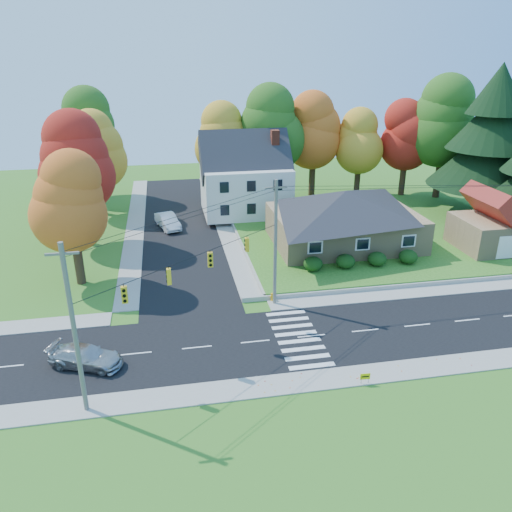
{
  "coord_description": "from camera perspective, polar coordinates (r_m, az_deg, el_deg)",
  "views": [
    {
      "loc": [
        -9.35,
        -28.92,
        18.5
      ],
      "look_at": [
        -2.46,
        8.0,
        3.02
      ],
      "focal_mm": 35.0,
      "sensor_mm": 36.0,
      "label": 1
    }
  ],
  "objects": [
    {
      "name": "silver_sedan",
      "position": [
        33.74,
        -18.88,
        -10.82
      ],
      "size": [
        5.05,
        3.51,
        1.36
      ],
      "primitive_type": "imported",
      "rotation": [
        0.0,
        0.0,
        1.19
      ],
      "color": "#AFAFAF",
      "rests_on": "road_main"
    },
    {
      "name": "tree_west_2",
      "position": [
        62.33,
        -17.83,
        11.47
      ],
      "size": [
        6.72,
        6.72,
        12.51
      ],
      "color": "#3F2A19",
      "rests_on": "ground"
    },
    {
      "name": "tree_lot_5",
      "position": [
        69.21,
        20.9,
        14.16
      ],
      "size": [
        8.4,
        8.4,
        15.64
      ],
      "color": "#3F2A19",
      "rests_on": "lawn"
    },
    {
      "name": "lawn",
      "position": [
        57.66,
        12.86,
        3.37
      ],
      "size": [
        30.0,
        30.0,
        0.5
      ],
      "primitive_type": "cube",
      "color": "#3D7923",
      "rests_on": "ground"
    },
    {
      "name": "fire_hydrant",
      "position": [
        39.84,
        1.87,
        -4.72
      ],
      "size": [
        0.42,
        0.33,
        0.73
      ],
      "color": "orange",
      "rests_on": "ground"
    },
    {
      "name": "colonial_house",
      "position": [
        59.35,
        -1.19,
        8.83
      ],
      "size": [
        10.4,
        8.4,
        9.6
      ],
      "color": "silver",
      "rests_on": "lawn"
    },
    {
      "name": "yard_sign",
      "position": [
        31.22,
        12.37,
        -13.32
      ],
      "size": [
        0.61,
        0.07,
        0.77
      ],
      "color": "black",
      "rests_on": "ground"
    },
    {
      "name": "tree_lot_2",
      "position": [
        66.52,
        6.65,
        14.01
      ],
      "size": [
        7.28,
        7.28,
        13.56
      ],
      "color": "#3F2A19",
      "rests_on": "lawn"
    },
    {
      "name": "tree_west_3",
      "position": [
        70.23,
        -18.92,
        13.56
      ],
      "size": [
        7.84,
        7.84,
        14.6
      ],
      "color": "#3F2A19",
      "rests_on": "ground"
    },
    {
      "name": "garage",
      "position": [
        53.87,
        25.68,
        3.24
      ],
      "size": [
        7.3,
        6.3,
        4.6
      ],
      "color": "tan",
      "rests_on": "lawn"
    },
    {
      "name": "sidewalk_north",
      "position": [
        39.74,
        4.3,
        -5.36
      ],
      "size": [
        90.0,
        2.0,
        0.08
      ],
      "primitive_type": "cube",
      "color": "#9C9A90",
      "rests_on": "ground"
    },
    {
      "name": "tree_lot_3",
      "position": [
        67.79,
        11.83,
        12.73
      ],
      "size": [
        6.16,
        6.16,
        11.47
      ],
      "color": "#3F2A19",
      "rests_on": "lawn"
    },
    {
      "name": "tree_west_0",
      "position": [
        43.15,
        -20.49,
        5.72
      ],
      "size": [
        6.16,
        6.16,
        11.47
      ],
      "color": "#3F2A19",
      "rests_on": "ground"
    },
    {
      "name": "conifer_east_a",
      "position": [
        63.23,
        25.26,
        12.04
      ],
      "size": [
        12.8,
        12.8,
        16.96
      ],
      "color": "#3F2A19",
      "rests_on": "lawn"
    },
    {
      "name": "traffic_infrastructure",
      "position": [
        34.35,
        5.83,
        -0.61
      ],
      "size": [
        38.1,
        10.66,
        10.0
      ],
      "color": "#666059",
      "rests_on": "ground"
    },
    {
      "name": "hedge_row",
      "position": [
        45.66,
        11.96,
        -0.47
      ],
      "size": [
        10.7,
        1.7,
        1.27
      ],
      "color": "#163A10",
      "rests_on": "lawn"
    },
    {
      "name": "ground",
      "position": [
        35.59,
        6.35,
        -9.08
      ],
      "size": [
        120.0,
        120.0,
        0.0
      ],
      "primitive_type": "plane",
      "color": "#3D7923"
    },
    {
      "name": "ranch_house",
      "position": [
        50.51,
        10.08,
        4.49
      ],
      "size": [
        14.6,
        10.6,
        5.4
      ],
      "color": "tan",
      "rests_on": "lawn"
    },
    {
      "name": "tree_lot_4",
      "position": [
        69.27,
        16.92,
        13.0
      ],
      "size": [
        6.72,
        6.72,
        12.51
      ],
      "color": "#3F2A19",
      "rests_on": "lawn"
    },
    {
      "name": "tree_lot_1",
      "position": [
        63.97,
        1.63,
        14.4
      ],
      "size": [
        7.84,
        7.84,
        14.6
      ],
      "color": "#3F2A19",
      "rests_on": "lawn"
    },
    {
      "name": "white_car",
      "position": [
        56.86,
        -10.05,
        3.94
      ],
      "size": [
        3.02,
        5.22,
        1.63
      ],
      "primitive_type": "imported",
      "rotation": [
        0.0,
        0.0,
        0.28
      ],
      "color": "silver",
      "rests_on": "road_cross"
    },
    {
      "name": "road_main",
      "position": [
        35.58,
        6.35,
        -9.07
      ],
      "size": [
        90.0,
        8.0,
        0.02
      ],
      "primitive_type": "cube",
      "color": "black",
      "rests_on": "ground"
    },
    {
      "name": "tree_lot_0",
      "position": [
        64.17,
        -3.97,
        13.21
      ],
      "size": [
        6.72,
        6.72,
        12.51
      ],
      "color": "#3F2A19",
      "rests_on": "lawn"
    },
    {
      "name": "sidewalk_south",
      "position": [
        31.63,
        8.99,
        -13.63
      ],
      "size": [
        90.0,
        2.0,
        0.08
      ],
      "primitive_type": "cube",
      "color": "#9C9A90",
      "rests_on": "ground"
    },
    {
      "name": "road_cross",
      "position": [
        57.97,
        -8.7,
        3.53
      ],
      "size": [
        8.0,
        44.0,
        0.02
      ],
      "primitive_type": "cube",
      "color": "black",
      "rests_on": "ground"
    },
    {
      "name": "tree_west_1",
      "position": [
        52.62,
        -20.15,
        10.05
      ],
      "size": [
        7.28,
        7.28,
        13.56
      ],
      "color": "#3F2A19",
      "rests_on": "ground"
    }
  ]
}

